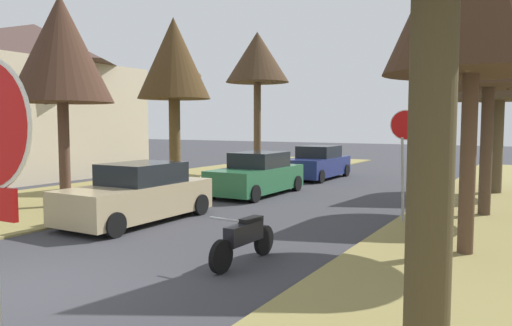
{
  "coord_description": "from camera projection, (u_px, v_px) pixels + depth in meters",
  "views": [
    {
      "loc": [
        6.92,
        -4.6,
        2.62
      ],
      "look_at": [
        0.85,
        5.81,
        1.66
      ],
      "focal_mm": 34.21,
      "sensor_mm": 36.0,
      "label": 1
    }
  ],
  "objects": [
    {
      "name": "ground_plane",
      "position": [
        23.0,
        292.0,
        7.64
      ],
      "size": [
        120.0,
        120.0,
        0.0
      ],
      "primitive_type": "plane",
      "color": "#38383D"
    },
    {
      "name": "stop_sign_far",
      "position": [
        405.0,
        141.0,
        12.79
      ],
      "size": [
        0.81,
        0.45,
        2.95
      ],
      "color": "#9EA0A5",
      "rests_on": "grass_verge_right"
    },
    {
      "name": "street_tree_right_mid_b",
      "position": [
        491.0,
        29.0,
        13.49
      ],
      "size": [
        3.83,
        3.83,
        6.84
      ],
      "color": "#4A3729",
      "rests_on": "grass_verge_right"
    },
    {
      "name": "street_tree_right_far",
      "position": [
        499.0,
        52.0,
        17.99
      ],
      "size": [
        3.89,
        3.89,
        7.14
      ],
      "color": "#4B3F2B",
      "rests_on": "grass_verge_right"
    },
    {
      "name": "street_tree_left_mid_a",
      "position": [
        61.0,
        50.0,
        15.01
      ],
      "size": [
        3.11,
        3.11,
        6.56
      ],
      "color": "#51382B",
      "rests_on": "grass_verge_left"
    },
    {
      "name": "street_tree_left_mid_b",
      "position": [
        174.0,
        61.0,
        19.58
      ],
      "size": [
        2.94,
        2.94,
        6.85
      ],
      "color": "brown",
      "rests_on": "grass_verge_left"
    },
    {
      "name": "street_tree_left_far",
      "position": [
        257.0,
        59.0,
        25.27
      ],
      "size": [
        3.3,
        3.3,
        7.34
      ],
      "color": "#4F3C2A",
      "rests_on": "grass_verge_left"
    },
    {
      "name": "parked_sedan_tan",
      "position": [
        138.0,
        195.0,
        13.12
      ],
      "size": [
        1.95,
        4.41,
        1.57
      ],
      "color": "tan",
      "rests_on": "ground"
    },
    {
      "name": "parked_sedan_green",
      "position": [
        257.0,
        175.0,
        18.17
      ],
      "size": [
        1.95,
        4.41,
        1.57
      ],
      "color": "#28663D",
      "rests_on": "ground"
    },
    {
      "name": "parked_sedan_navy",
      "position": [
        317.0,
        164.0,
        23.52
      ],
      "size": [
        1.95,
        4.41,
        1.57
      ],
      "color": "navy",
      "rests_on": "ground"
    },
    {
      "name": "parked_motorcycle",
      "position": [
        244.0,
        238.0,
        9.17
      ],
      "size": [
        0.6,
        2.05,
        0.97
      ],
      "color": "black",
      "rests_on": "ground"
    },
    {
      "name": "house_backdrop_left",
      "position": [
        37.0,
        99.0,
        24.27
      ],
      "size": [
        6.61,
        10.09,
        7.54
      ],
      "color": "beige",
      "rests_on": "ground"
    }
  ]
}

